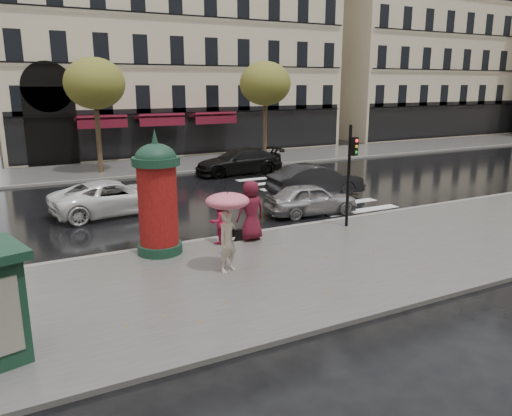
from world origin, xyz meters
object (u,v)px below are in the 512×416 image
man_burgundy (251,210)px  car_silver (311,199)px  car_white (114,197)px  car_darkgrey (316,180)px  traffic_light (351,166)px  woman_umbrella (228,219)px  woman_red (219,221)px  car_black (239,162)px  morris_column (157,195)px

man_burgundy → car_silver: (3.87, 2.21, -0.47)m
man_burgundy → car_white: 6.80m
man_burgundy → car_darkgrey: 7.79m
man_burgundy → car_darkgrey: size_ratio=0.44×
traffic_light → car_darkgrey: bearing=67.6°
man_burgundy → car_white: bearing=-66.7°
woman_umbrella → woman_red: bearing=72.3°
woman_umbrella → man_burgundy: 2.99m
car_darkgrey → traffic_light: bearing=161.5°
man_burgundy → car_silver: bearing=-154.7°
man_burgundy → car_black: 13.09m
car_silver → car_black: 9.84m
woman_umbrella → woman_red: (0.77, 2.42, -0.77)m
car_silver → car_white: bearing=67.2°
traffic_light → car_black: bearing=83.1°
morris_column → car_white: (-0.07, 5.86, -1.24)m
man_burgundy → morris_column: (-3.08, 0.14, 0.82)m
woman_red → morris_column: size_ratio=0.39×
traffic_light → car_silver: bearing=89.4°
traffic_light → man_burgundy: bearing=176.3°
traffic_light → car_white: (-7.00, 6.25, -1.65)m
woman_red → car_darkgrey: size_ratio=0.32×
woman_umbrella → morris_column: size_ratio=0.60×
woman_umbrella → car_black: woman_umbrella is taller
car_silver → morris_column: bearing=112.2°
traffic_light → car_silver: size_ratio=0.97×
morris_column → car_black: size_ratio=0.73×
man_burgundy → woman_red: bearing=-11.6°
woman_umbrella → car_silver: size_ratio=0.60×
car_darkgrey → car_white: bearing=87.4°
woman_red → traffic_light: bearing=157.9°
morris_column → car_silver: size_ratio=1.00×
woman_umbrella → car_silver: bearing=38.0°
man_burgundy → car_silver: size_ratio=0.53×
woman_umbrella → man_burgundy: size_ratio=1.14×
traffic_light → car_darkgrey: traffic_light is taller
traffic_light → car_black: traffic_light is taller
woman_umbrella → morris_column: bearing=116.6°
woman_umbrella → car_black: (7.21, 14.22, -0.87)m
car_darkgrey → woman_red: bearing=128.1°
man_burgundy → car_white: man_burgundy is taller
woman_umbrella → car_darkgrey: woman_umbrella is taller
woman_umbrella → man_burgundy: (1.88, 2.28, -0.51)m
car_white → traffic_light: bearing=-138.7°
traffic_light → car_black: size_ratio=0.71×
woman_red → car_darkgrey: woman_red is taller
woman_red → morris_column: bearing=-17.6°
morris_column → man_burgundy: bearing=-2.6°
car_white → car_black: 10.36m
car_silver → car_white: car_white is taller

